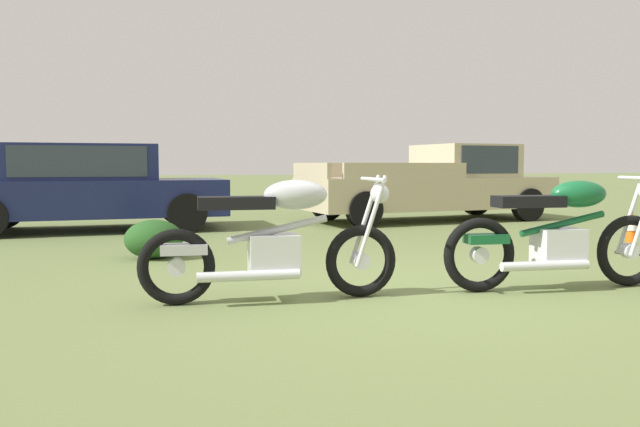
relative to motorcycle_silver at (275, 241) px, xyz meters
The scene contains 7 objects.
ground_plane 1.37m from the motorcycle_silver, ahead, with size 120.00×120.00×0.00m, color olive.
motorcycle_silver is the anchor object (origin of this frame).
motorcycle_green 2.53m from the motorcycle_silver, ahead, with size 2.10×0.64×1.02m.
car_navy 6.51m from the motorcycle_silver, 105.39° to the left, with size 4.35×1.98×1.43m.
pickup_truck_beige 7.90m from the motorcycle_silver, 52.84° to the left, with size 5.05×2.24×1.49m.
shrub_low 2.83m from the motorcycle_silver, 107.07° to the left, with size 0.68×0.64×0.46m.
traffic_cone 4.96m from the motorcycle_silver, 15.18° to the left, with size 0.25×0.25×0.60m.
Camera 1 is at (-2.44, -4.93, 1.11)m, focal length 35.63 mm.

